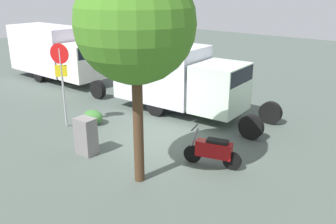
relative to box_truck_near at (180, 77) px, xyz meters
name	(u,v)px	position (x,y,z in m)	size (l,w,h in m)	color
ground_plane	(155,143)	(-1.35, 3.18, -1.58)	(60.00, 60.00, 0.00)	#47524B
box_truck_near	(180,77)	(0.00, 0.00, 0.00)	(7.13, 2.60, 2.86)	black
box_truck_far	(56,52)	(8.93, -0.07, 0.08)	(8.29, 2.21, 3.04)	black
motorcycle	(213,150)	(-3.84, 3.35, -1.06)	(1.77, 0.75, 1.20)	black
stop_sign	(61,72)	(2.38, 4.17, 0.58)	(0.71, 0.33, 3.25)	#9E9EA3
street_tree	(135,24)	(-2.68, 5.37, 2.75)	(3.04, 3.04, 5.88)	#47301E
utility_cabinet	(86,136)	(-0.16, 5.21, -0.97)	(0.65, 0.48, 1.23)	slate
bike_rack_hoop	(85,139)	(0.88, 4.47, -1.58)	(0.85, 0.85, 0.05)	#B7B7BC
shrub_near_sign	(93,117)	(1.80, 3.32, -1.30)	(0.84, 0.69, 0.57)	#386E2F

